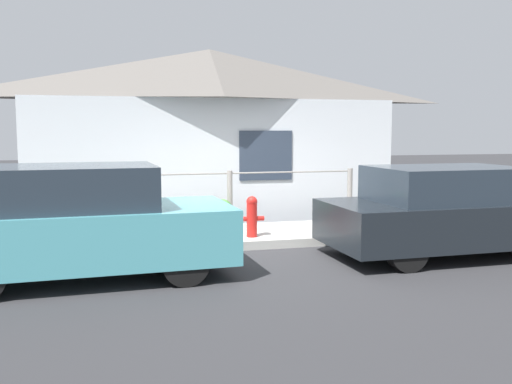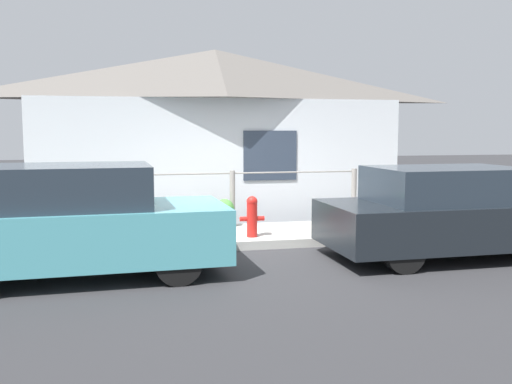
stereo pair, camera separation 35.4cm
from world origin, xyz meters
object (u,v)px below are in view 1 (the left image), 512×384
Objects in this scene: fire_hydrant at (252,216)px; potted_plant_near_hydrant at (222,212)px; car_left at (82,223)px; car_right at (452,212)px.

potted_plant_near_hydrant is at bearing 104.36° from fire_hydrant.
car_right is (5.38, 0.00, -0.05)m from car_left.
car_left is at bearing -132.35° from potted_plant_near_hydrant.
fire_hydrant is 1.33× the size of potted_plant_near_hydrant.
potted_plant_near_hydrant is (-0.28, 1.08, -0.09)m from fire_hydrant.
car_right is 3.99m from potted_plant_near_hydrant.
potted_plant_near_hydrant is (-3.03, 2.58, -0.26)m from car_right.
car_left is at bearing 179.23° from car_right.
car_right is at bearing -28.52° from fire_hydrant.
car_right is at bearing -2.21° from car_left.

